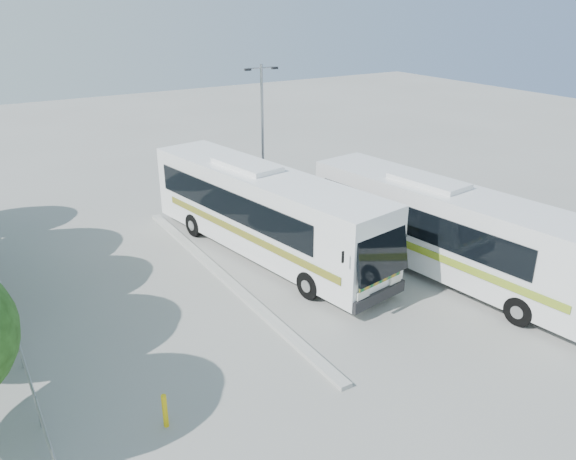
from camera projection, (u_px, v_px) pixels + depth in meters
ground at (300, 285)px, 21.86m from camera, size 100.00×100.00×0.00m
kerb_divider at (225, 278)px, 22.29m from camera, size 0.40×16.00×0.15m
railing at (2, 292)px, 19.86m from camera, size 0.06×22.00×1.00m
coach_main at (264, 210)px, 23.83m from camera, size 4.74×13.48×3.67m
coach_adjacent at (446, 229)px, 22.09m from camera, size 4.17×13.01×3.55m
lamppost at (262, 130)px, 28.80m from camera, size 1.80×0.29×7.36m
bollard at (165, 411)px, 14.49m from camera, size 0.18×0.18×0.98m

